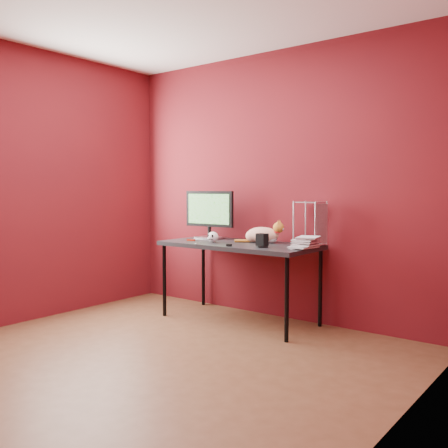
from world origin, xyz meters
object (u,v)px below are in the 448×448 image
Objects in this scene: desk at (239,248)px; monitor at (209,212)px; skull_mug at (213,237)px; book_stack at (298,180)px; speaker at (262,241)px; cat at (263,235)px.

monitor is (-0.47, 0.12, 0.32)m from desk.
book_stack is (0.85, 0.12, 0.54)m from skull_mug.
desk is 12.31× the size of speaker.
speaker is (0.20, -0.32, -0.02)m from cat.
monitor reaches higher than desk.
monitor is at bearing 128.84° from skull_mug.
book_stack is at bearing -10.56° from monitor.
cat is at bearing 125.68° from speaker.
monitor is at bearing 164.12° from speaker.
skull_mug is (0.25, -0.25, -0.22)m from monitor.
skull_mug is at bearing -48.80° from monitor.
desk is at bearing 179.27° from book_stack.
skull_mug is (-0.39, -0.28, -0.02)m from cat.
desk is 0.27m from skull_mug.
speaker is 0.62m from book_stack.
desk is at bearing -149.42° from cat.
book_stack is at bearing -0.73° from desk.
monitor is 1.27× the size of cat.
cat is 0.48m from skull_mug.
book_stack is at bearing -31.83° from cat.
monitor is 0.91m from speaker.
book_stack reaches higher than speaker.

